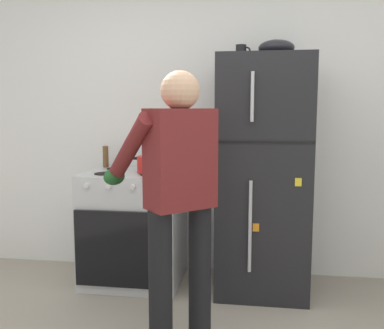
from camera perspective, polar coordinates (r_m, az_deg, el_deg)
The scene contains 8 objects.
kitchen_wall_back at distance 3.73m, azimuth 1.32°, elevation 6.56°, with size 6.00×0.10×2.70m, color white.
refrigerator at distance 3.36m, azimuth 9.25°, elevation -1.48°, with size 0.68×0.72×1.78m.
stove_range at distance 3.58m, azimuth -7.60°, elevation -8.16°, with size 0.76×0.67×0.91m.
person_cook at distance 2.40m, azimuth -2.04°, elevation -3.20°, with size 0.70×0.74×1.60m.
red_pot at distance 3.39m, azimuth -5.34°, elevation 0.04°, with size 0.32×0.22×0.13m.
coffee_mug at distance 3.40m, azimuth 6.48°, elevation 14.55°, with size 0.11×0.08×0.10m.
pepper_mill at distance 3.76m, azimuth -11.26°, elevation 1.03°, with size 0.05×0.05×0.18m, color brown.
mixing_bowl at distance 3.35m, azimuth 11.01°, elevation 14.76°, with size 0.26×0.26×0.12m, color black.
Camera 1 is at (0.46, -1.75, 1.40)m, focal length 40.67 mm.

